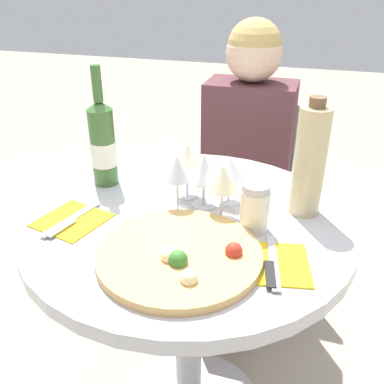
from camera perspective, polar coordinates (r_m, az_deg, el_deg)
The scene contains 14 objects.
dining_table at distance 1.19m, azimuth -0.51°, elevation -11.37°, with size 0.82×0.82×0.78m.
chair_behind_diner at distance 1.88m, azimuth 7.28°, elevation -1.88°, with size 0.41×0.41×0.84m.
seated_diner at distance 1.69m, azimuth 6.70°, elevation 0.03°, with size 0.33×0.42×1.19m.
pizza_large at distance 0.92m, azimuth -1.60°, elevation -8.38°, with size 0.36×0.36×0.05m.
wine_bottle at distance 1.22m, azimuth -11.81°, elevation 6.38°, with size 0.07×0.07×0.33m.
tall_carafe at distance 1.07m, azimuth 15.41°, elevation 4.00°, with size 0.08×0.08×0.30m.
sugar_shaker at distance 1.01m, azimuth 8.36°, elevation -2.04°, with size 0.07×0.07×0.12m.
wine_glass_center at distance 1.08m, azimuth 1.60°, elevation 2.93°, with size 0.08×0.08×0.14m.
wine_glass_front_left at distance 1.05m, azimuth -2.02°, elevation 3.01°, with size 0.07×0.07×0.15m.
wine_glass_back_right at distance 1.10m, azimuth 5.06°, elevation 3.14°, with size 0.08×0.08×0.13m.
wine_glass_front_right at distance 1.03m, azimuth 4.09°, elevation 1.78°, with size 0.08×0.08×0.14m.
wine_glass_back_left at distance 1.12m, azimuth -0.67°, elevation 4.64°, with size 0.08×0.08×0.15m.
place_setting_left at distance 1.09m, azimuth -15.79°, elevation -3.67°, with size 0.18×0.19×0.01m.
place_setting_right at distance 0.92m, azimuth 10.73°, elevation -9.37°, with size 0.18×0.19×0.01m.
Camera 1 is at (0.28, -0.88, 1.33)m, focal length 40.00 mm.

